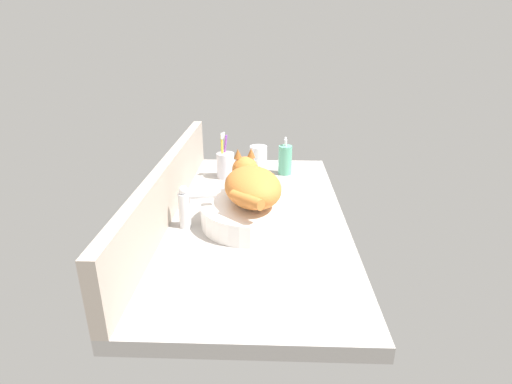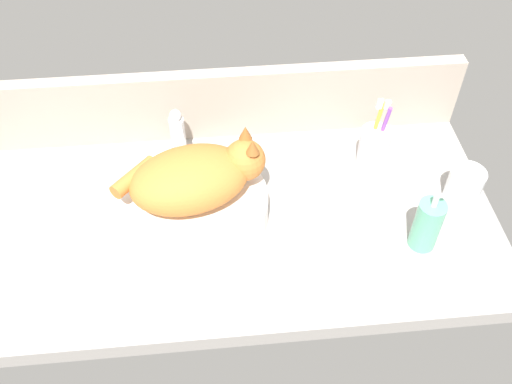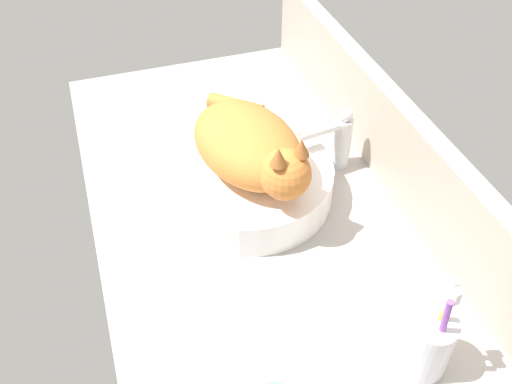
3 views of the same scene
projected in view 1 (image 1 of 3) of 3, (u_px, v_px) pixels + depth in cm
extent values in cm
cube|color=#9E9993|center=(254.00, 219.00, 133.19)|extent=(119.05, 59.34, 4.00)
cube|color=#AD9E8E|center=(168.00, 187.00, 129.93)|extent=(119.05, 3.60, 18.18)
cylinder|color=white|center=(253.00, 213.00, 124.70)|extent=(32.34, 32.34, 6.88)
ellipsoid|color=#CC7533|center=(252.00, 187.00, 121.34)|extent=(28.38, 22.57, 11.00)
sphere|color=#CC7533|center=(245.00, 170.00, 131.54)|extent=(8.80, 8.80, 8.80)
cone|color=#995726|center=(238.00, 154.00, 129.99)|extent=(2.80, 2.80, 3.20)
cone|color=#995726|center=(251.00, 153.00, 130.85)|extent=(2.80, 2.80, 3.20)
cylinder|color=#CC7533|center=(247.00, 200.00, 110.78)|extent=(9.69, 10.35, 3.20)
cylinder|color=silver|center=(185.00, 210.00, 121.85)|extent=(3.60, 3.60, 11.00)
cylinder|color=silver|center=(200.00, 195.00, 120.50)|extent=(3.60, 10.21, 2.20)
sphere|color=silver|center=(183.00, 190.00, 119.33)|extent=(2.80, 2.80, 2.80)
cylinder|color=#60B793|center=(285.00, 160.00, 167.47)|extent=(5.67, 5.67, 12.15)
cylinder|color=silver|center=(286.00, 143.00, 164.66)|extent=(1.20, 1.20, 2.80)
cylinder|color=silver|center=(286.00, 139.00, 165.25)|extent=(2.20, 1.00, 1.00)
cylinder|color=silver|center=(226.00, 165.00, 163.92)|extent=(7.21, 7.21, 10.26)
cylinder|color=purple|center=(224.00, 156.00, 163.73)|extent=(1.87, 3.02, 17.00)
cube|color=white|center=(224.00, 135.00, 160.54)|extent=(1.34, 1.09, 2.55)
cylinder|color=yellow|center=(223.00, 157.00, 162.26)|extent=(2.75, 1.42, 17.02)
cube|color=white|center=(222.00, 136.00, 159.06)|extent=(1.46, 0.87, 2.54)
cylinder|color=white|center=(258.00, 155.00, 180.06)|extent=(7.80, 7.80, 8.47)
cylinder|color=silver|center=(258.00, 160.00, 180.90)|extent=(6.86, 6.86, 3.96)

